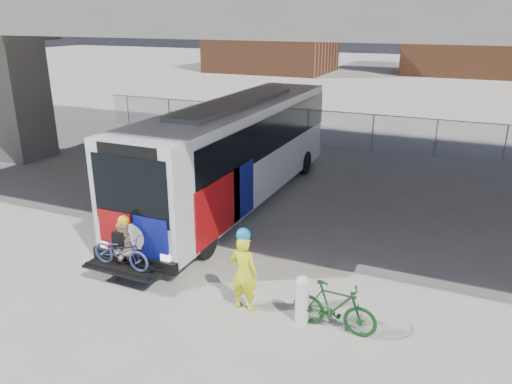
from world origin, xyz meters
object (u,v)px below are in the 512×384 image
Objects in this scene: bollard at (302,298)px; cyclist_hivis at (244,271)px; bike_parked at (334,307)px; cyclist_tan at (126,250)px; bus at (237,145)px.

cyclist_hivis reaches higher than bollard.
cyclist_tan is at bearing 91.59° from bike_parked.
bike_parked is (5.43, 0.00, -0.28)m from cyclist_tan.
bus is 8.00m from bollard.
bollard is at bearing -32.17° from cyclist_tan.
cyclist_hivis is (-1.41, 0.00, 0.36)m from bollard.
cyclist_tan is 0.95× the size of bike_parked.
bollard is 0.57× the size of cyclist_hivis.
cyclist_hivis is 1.08× the size of bike_parked.
bike_parked is (0.72, 0.00, -0.06)m from bollard.
bus is at bearing 57.39° from cyclist_tan.
bus reaches higher than cyclist_hivis.
bus is 7.21m from cyclist_hivis.
cyclist_tan is at bearing 1.04° from cyclist_hivis.
bollard is 0.62× the size of bike_parked.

